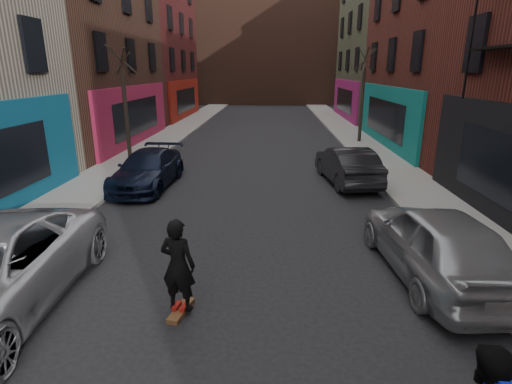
# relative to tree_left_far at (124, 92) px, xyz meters

# --- Properties ---
(sidewalk_left) EXTENTS (2.50, 84.00, 0.13)m
(sidewalk_left) POSITION_rel_tree_left_far_xyz_m (-0.05, 12.00, -3.31)
(sidewalk_left) COLOR gray
(sidewalk_left) RESTS_ON ground
(sidewalk_right) EXTENTS (2.50, 84.00, 0.13)m
(sidewalk_right) POSITION_rel_tree_left_far_xyz_m (12.45, 12.00, -3.31)
(sidewalk_right) COLOR gray
(sidewalk_right) RESTS_ON ground
(building_far) EXTENTS (40.00, 10.00, 14.00)m
(building_far) POSITION_rel_tree_left_far_xyz_m (6.20, 38.00, 3.62)
(building_far) COLOR #47281E
(building_far) RESTS_ON ground
(tree_left_far) EXTENTS (2.00, 2.00, 6.50)m
(tree_left_far) POSITION_rel_tree_left_far_xyz_m (0.00, 0.00, 0.00)
(tree_left_far) COLOR black
(tree_left_far) RESTS_ON sidewalk_left
(tree_right_far) EXTENTS (2.00, 2.00, 6.80)m
(tree_right_far) POSITION_rel_tree_left_far_xyz_m (12.40, 6.00, 0.15)
(tree_right_far) COLOR black
(tree_right_far) RESTS_ON sidewalk_right
(parked_left_end) EXTENTS (2.12, 4.85, 1.39)m
(parked_left_end) POSITION_rel_tree_left_far_xyz_m (2.17, -4.12, -2.69)
(parked_left_end) COLOR black
(parked_left_end) RESTS_ON ground
(parked_right_far) EXTENTS (2.35, 5.00, 1.66)m
(parked_right_far) POSITION_rel_tree_left_far_xyz_m (10.58, -10.92, -2.55)
(parked_right_far) COLOR #93969B
(parked_right_far) RESTS_ON ground
(parked_right_end) EXTENTS (2.15, 4.65, 1.48)m
(parked_right_end) POSITION_rel_tree_left_far_xyz_m (10.01, -3.25, -2.64)
(parked_right_end) COLOR black
(parked_right_end) RESTS_ON ground
(skateboard) EXTENTS (0.38, 0.83, 0.10)m
(skateboard) POSITION_rel_tree_left_far_xyz_m (5.33, -12.54, -3.33)
(skateboard) COLOR brown
(skateboard) RESTS_ON ground
(skateboarder) EXTENTS (0.73, 0.56, 1.80)m
(skateboarder) POSITION_rel_tree_left_far_xyz_m (5.33, -12.54, -2.38)
(skateboarder) COLOR black
(skateboarder) RESTS_ON skateboard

